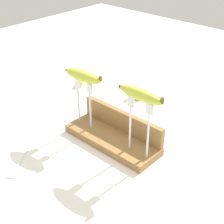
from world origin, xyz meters
TOP-DOWN VIEW (x-y plane):
  - ground_plane at (0.00, 0.00)m, footprint 3.00×3.00m
  - wooden_board at (0.00, 0.00)m, footprint 0.36×0.13m
  - board_backstop at (0.00, 0.06)m, footprint 0.35×0.02m
  - fork_stand_left at (-0.13, -0.01)m, footprint 0.09×0.01m
  - fork_stand_right at (0.13, -0.01)m, footprint 0.10×0.01m
  - banana_raised_left at (-0.13, -0.01)m, footprint 0.16×0.06m
  - banana_raised_right at (0.13, -0.01)m, footprint 0.17×0.04m
  - fork_fallen_far at (-0.14, -0.30)m, footprint 0.11×0.16m
  - banana_chunk_near at (-0.42, 0.24)m, footprint 0.05×0.05m
  - banana_chunk_far at (-0.15, 0.31)m, footprint 0.06×0.06m

SIDE VIEW (x-z plane):
  - ground_plane at x=0.00m, z-range 0.00..0.00m
  - fork_fallen_far at x=-0.14m, z-range 0.00..0.01m
  - wooden_board at x=0.00m, z-range 0.00..0.03m
  - banana_chunk_near at x=-0.42m, z-range 0.00..0.04m
  - banana_chunk_far at x=-0.15m, z-range 0.00..0.04m
  - board_backstop at x=0.00m, z-range 0.03..0.10m
  - fork_stand_left at x=-0.13m, z-range 0.05..0.23m
  - fork_stand_right at x=0.13m, z-range 0.05..0.24m
  - banana_raised_left at x=-0.13m, z-range 0.21..0.25m
  - banana_raised_right at x=0.13m, z-range 0.23..0.26m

